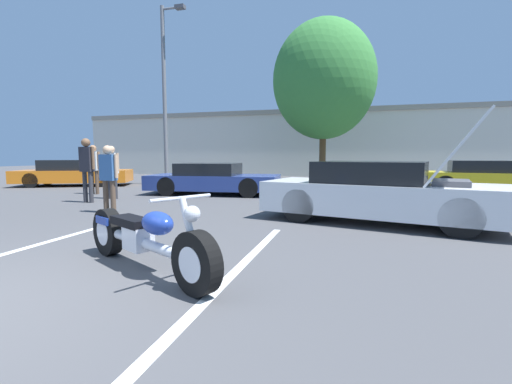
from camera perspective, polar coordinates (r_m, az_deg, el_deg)
name	(u,v)px	position (r m, az deg, el deg)	size (l,w,h in m)	color
parking_stripe_middle	(221,286)	(3.70, -5.93, -15.30)	(0.12, 5.63, 0.01)	white
far_building	(302,142)	(24.82, 7.60, 8.26)	(32.00, 4.20, 4.40)	beige
light_pole	(166,89)	(16.95, -14.81, 16.27)	(1.21, 0.28, 8.07)	slate
tree_background	(324,80)	(17.77, 11.26, 17.79)	(4.95, 4.95, 7.86)	brown
motorcycle	(144,239)	(4.23, -18.10, -7.41)	(2.39, 1.37, 0.95)	black
show_car_hood_open	(380,192)	(7.35, 19.91, -0.07)	(4.85, 2.77, 2.13)	white
parked_car_mid_row	(213,179)	(12.18, -7.17, 2.13)	(4.69, 2.33, 1.09)	navy
parked_car_right_row	(483,178)	(14.69, 33.61, 1.99)	(4.34, 2.37, 1.18)	yellow
parked_car_left_row	(73,174)	(17.55, -28.13, 2.73)	(5.07, 3.58, 1.17)	orange
spectator_near_motorcycle	(94,165)	(13.37, -25.42, 4.08)	(0.52, 0.23, 1.73)	brown
spectator_by_show_car	(112,168)	(11.65, -22.89, 3.77)	(0.52, 0.22, 1.66)	#333338
spectator_midground	(108,173)	(8.77, -23.38, 2.87)	(0.52, 0.21, 1.59)	brown
spectator_far_lot	(87,164)	(10.99, -26.36, 4.19)	(0.52, 0.24, 1.85)	#333338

